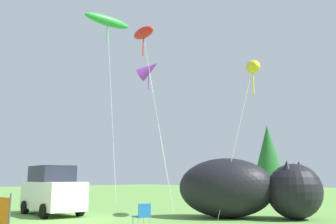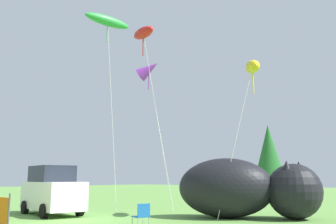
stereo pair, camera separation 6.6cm
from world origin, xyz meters
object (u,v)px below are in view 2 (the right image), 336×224
object	(u,v)px
folding_chair	(142,214)
inflatable_cat	(245,190)
parked_car	(52,191)
kite_red_lizard	(143,34)
kite_yellow_hero	(252,67)
kite_purple_delta	(149,70)
kite_green_fish	(108,22)

from	to	relation	value
folding_chair	inflatable_cat	bearing A→B (deg)	-81.32
parked_car	kite_red_lizard	xyz separation A→B (m)	(2.43, 3.61, 8.38)
parked_car	kite_yellow_hero	xyz separation A→B (m)	(8.09, 5.29, 5.67)
inflatable_cat	kite_yellow_hero	world-z (taller)	kite_yellow_hero
folding_chair	kite_red_lizard	xyz separation A→B (m)	(-4.62, 4.18, 8.99)
inflatable_cat	kite_red_lizard	world-z (taller)	kite_red_lizard
kite_purple_delta	kite_yellow_hero	bearing A→B (deg)	-5.56
parked_car	kite_green_fish	bearing A→B (deg)	107.23
folding_chair	kite_yellow_hero	distance (m)	8.65
kite_green_fish	folding_chair	bearing A→B (deg)	-27.55
parked_car	kite_purple_delta	bearing A→B (deg)	96.06
inflatable_cat	kite_purple_delta	distance (m)	10.31
folding_chair	kite_green_fish	size ratio (longest dim) A/B	0.08
parked_car	folding_chair	world-z (taller)	parked_car
kite_red_lizard	kite_yellow_hero	bearing A→B (deg)	16.54
folding_chair	inflatable_cat	distance (m)	5.67
kite_yellow_hero	kite_red_lizard	size ratio (longest dim) A/B	0.74
folding_chair	kite_green_fish	bearing A→B (deg)	-13.08
parked_car	inflatable_cat	size ratio (longest dim) A/B	0.74
parked_car	kite_yellow_hero	world-z (taller)	kite_yellow_hero
kite_red_lizard	folding_chair	bearing A→B (deg)	-42.18
inflatable_cat	kite_green_fish	distance (m)	12.82
kite_purple_delta	parked_car	bearing A→B (deg)	-92.95
kite_purple_delta	kite_yellow_hero	size ratio (longest dim) A/B	1.24
kite_purple_delta	kite_yellow_hero	world-z (taller)	kite_purple_delta
kite_purple_delta	kite_red_lizard	size ratio (longest dim) A/B	0.92
parked_car	folding_chair	size ratio (longest dim) A/B	5.14
parked_car	folding_chair	bearing A→B (deg)	4.37
kite_green_fish	kite_purple_delta	bearing A→B (deg)	73.51
kite_purple_delta	kite_yellow_hero	xyz separation A→B (m)	(7.78, -0.76, -1.63)
folding_chair	kite_green_fish	world-z (taller)	kite_green_fish
kite_green_fish	kite_red_lizard	distance (m)	3.28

